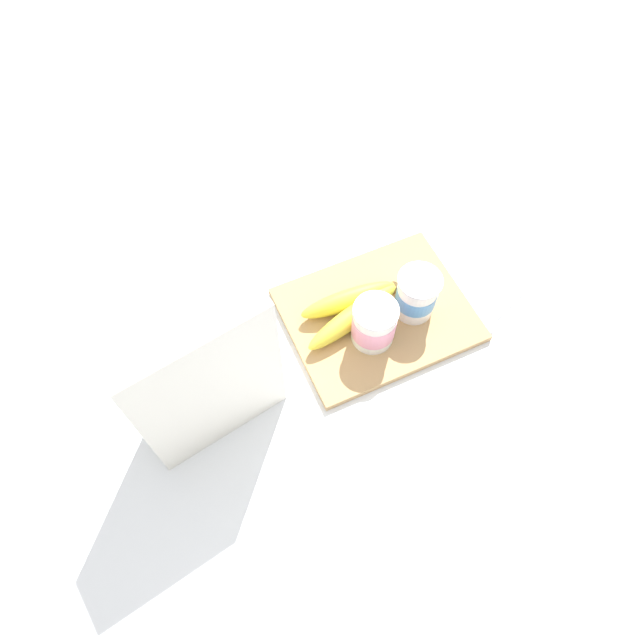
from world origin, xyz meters
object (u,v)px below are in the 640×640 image
object	(u,v)px
cutting_board	(378,314)
cereal_box	(202,375)
banana_bunch	(351,307)
spoon	(496,319)
yogurt_cup_back	(374,324)
yogurt_cup_front	(416,295)

from	to	relation	value
cutting_board	cereal_box	xyz separation A→B (m)	(0.30, 0.05, 0.13)
banana_bunch	spoon	xyz separation A→B (m)	(-0.22, 0.11, -0.03)
cereal_box	yogurt_cup_back	bearing A→B (deg)	173.61
cutting_board	yogurt_cup_back	distance (m)	0.07
cutting_board	yogurt_cup_back	bearing A→B (deg)	50.87
yogurt_cup_back	spoon	size ratio (longest dim) A/B	0.64
yogurt_cup_front	banana_bunch	distance (m)	0.11
cutting_board	cereal_box	size ratio (longest dim) A/B	1.07
cereal_box	banana_bunch	distance (m)	0.29
cutting_board	banana_bunch	world-z (taller)	banana_bunch
cutting_board	yogurt_cup_back	world-z (taller)	yogurt_cup_back
yogurt_cup_front	yogurt_cup_back	size ratio (longest dim) A/B	1.04
cutting_board	yogurt_cup_front	distance (m)	0.08
yogurt_cup_front	cutting_board	bearing A→B (deg)	-17.56
cereal_box	yogurt_cup_front	bearing A→B (deg)	175.80
cutting_board	yogurt_cup_front	world-z (taller)	yogurt_cup_front
banana_bunch	cereal_box	bearing A→B (deg)	14.90
yogurt_cup_front	banana_bunch	size ratio (longest dim) A/B	0.45
cutting_board	cereal_box	world-z (taller)	cereal_box
banana_bunch	spoon	world-z (taller)	banana_bunch
banana_bunch	spoon	distance (m)	0.25
yogurt_cup_back	cereal_box	bearing A→B (deg)	3.27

